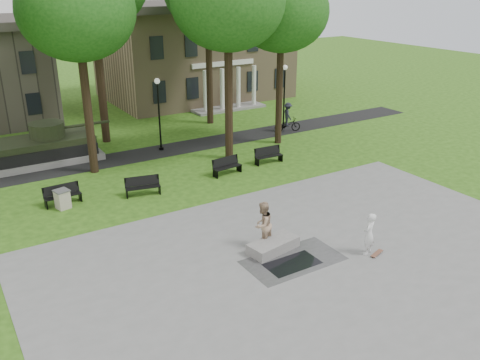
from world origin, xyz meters
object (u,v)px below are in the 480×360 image
object	(u,v)px
cyclist	(288,120)
park_bench_0	(62,194)
friend_watching	(263,225)
trash_bin	(62,199)
concrete_block	(273,245)
skateboarder	(369,234)

from	to	relation	value
cyclist	park_bench_0	bearing A→B (deg)	123.39
friend_watching	trash_bin	xyz separation A→B (m)	(-6.21, 8.37, -0.54)
concrete_block	trash_bin	distance (m)	10.96
skateboarder	trash_bin	xyz separation A→B (m)	(-9.54, 11.16, -0.43)
concrete_block	trash_bin	size ratio (longest dim) A/B	2.29
friend_watching	concrete_block	bearing A→B (deg)	84.70
concrete_block	cyclist	bearing A→B (deg)	51.48
cyclist	friend_watching	bearing A→B (deg)	158.72
friend_watching	cyclist	distance (m)	17.57
concrete_block	friend_watching	xyz separation A→B (m)	(-0.17, 0.54, 0.78)
concrete_block	cyclist	xyz separation A→B (m)	(11.13, 13.99, 0.64)
cyclist	trash_bin	size ratio (longest dim) A/B	2.26
concrete_block	trash_bin	bearing A→B (deg)	125.63
trash_bin	park_bench_0	bearing A→B (deg)	77.30
skateboarder	park_bench_0	bearing A→B (deg)	-77.02
concrete_block	park_bench_0	distance (m)	11.34
concrete_block	skateboarder	xyz separation A→B (m)	(3.16, -2.25, 0.67)
concrete_block	cyclist	size ratio (longest dim) A/B	1.01
cyclist	park_bench_0	world-z (taller)	cyclist
skateboarder	cyclist	distance (m)	18.09
skateboarder	friend_watching	world-z (taller)	friend_watching
skateboarder	friend_watching	xyz separation A→B (m)	(-3.33, 2.78, 0.11)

